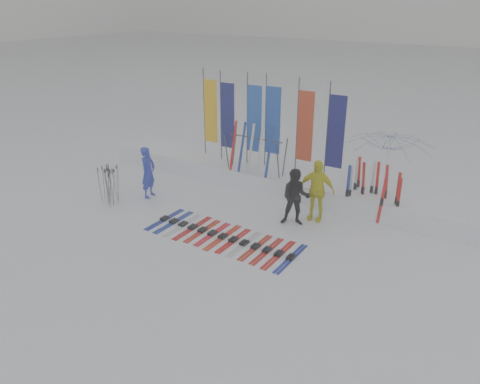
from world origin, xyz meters
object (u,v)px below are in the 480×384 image
Objects in this scene: person_blue at (148,172)px; ski_rack at (255,150)px; person_yellow at (316,190)px; person_black at (296,197)px; tent_canopy at (386,171)px; ski_row at (222,236)px.

person_blue is 3.62m from ski_rack.
person_yellow is 0.91× the size of ski_rack.
person_black is at bearing -36.38° from ski_rack.
person_black is 3.12m from tent_canopy.
person_black is at bearing 54.57° from ski_row.
person_blue is 3.89m from ski_row.
person_blue is 7.50m from tent_canopy.
tent_canopy reaches higher than person_yellow.
tent_canopy is at bearing 45.03° from person_yellow.
person_blue is 0.63× the size of tent_canopy.
person_black is (4.95, 0.75, -0.01)m from person_blue.
person_yellow reaches higher than person_blue.
person_black is 0.39× the size of ski_row.
ski_rack is (-1.11, 3.59, 1.35)m from ski_row.
tent_canopy is 0.63× the size of ski_row.
person_black is 3.03m from ski_rack.
person_black is at bearing -91.94° from person_blue.
person_yellow is at bearing -86.03° from person_blue.
tent_canopy is at bearing 54.62° from ski_row.
person_black is at bearing -125.35° from tent_canopy.
ski_rack is at bearing -55.86° from person_blue.
person_blue is at bearing -135.31° from ski_rack.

